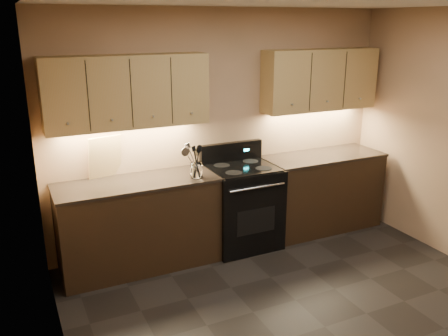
% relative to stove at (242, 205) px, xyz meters
% --- Properties ---
extents(floor, '(4.00, 4.00, 0.00)m').
position_rel_stove_xyz_m(floor, '(-0.08, -1.68, -0.48)').
color(floor, black).
rests_on(floor, ground).
extents(wall_back, '(4.00, 0.04, 2.60)m').
position_rel_stove_xyz_m(wall_back, '(-0.08, 0.32, 0.82)').
color(wall_back, tan).
rests_on(wall_back, ground).
extents(wall_left, '(0.04, 4.00, 2.60)m').
position_rel_stove_xyz_m(wall_left, '(-2.08, -1.68, 0.82)').
color(wall_left, tan).
rests_on(wall_left, ground).
extents(counter_left, '(1.62, 0.62, 0.93)m').
position_rel_stove_xyz_m(counter_left, '(-1.18, 0.02, -0.01)').
color(counter_left, black).
rests_on(counter_left, ground).
extents(counter_right, '(1.46, 0.62, 0.93)m').
position_rel_stove_xyz_m(counter_right, '(1.10, 0.02, -0.01)').
color(counter_right, black).
rests_on(counter_right, ground).
extents(stove, '(0.76, 0.68, 1.14)m').
position_rel_stove_xyz_m(stove, '(0.00, 0.00, 0.00)').
color(stove, black).
rests_on(stove, ground).
extents(upper_cab_left, '(1.60, 0.30, 0.70)m').
position_rel_stove_xyz_m(upper_cab_left, '(-1.18, 0.17, 1.32)').
color(upper_cab_left, tan).
rests_on(upper_cab_left, wall_back).
extents(upper_cab_right, '(1.44, 0.30, 0.70)m').
position_rel_stove_xyz_m(upper_cab_right, '(1.10, 0.17, 1.32)').
color(upper_cab_right, tan).
rests_on(upper_cab_right, wall_back).
extents(outlet_plate, '(0.08, 0.01, 0.12)m').
position_rel_stove_xyz_m(outlet_plate, '(-1.38, 0.31, 0.64)').
color(outlet_plate, '#B2B5BA').
rests_on(outlet_plate, wall_back).
extents(utensil_crock, '(0.15, 0.15, 0.16)m').
position_rel_stove_xyz_m(utensil_crock, '(-0.59, -0.12, 0.52)').
color(utensil_crock, white).
rests_on(utensil_crock, counter_left).
extents(cutting_board, '(0.35, 0.15, 0.43)m').
position_rel_stove_xyz_m(cutting_board, '(-1.42, 0.28, 0.67)').
color(cutting_board, '#D9B375').
rests_on(cutting_board, counter_left).
extents(wooden_spoon, '(0.13, 0.13, 0.29)m').
position_rel_stove_xyz_m(wooden_spoon, '(-0.63, -0.13, 0.61)').
color(wooden_spoon, '#D9B375').
rests_on(wooden_spoon, utensil_crock).
extents(black_spoon, '(0.11, 0.09, 0.33)m').
position_rel_stove_xyz_m(black_spoon, '(-0.60, -0.10, 0.63)').
color(black_spoon, black).
rests_on(black_spoon, utensil_crock).
extents(black_turner, '(0.15, 0.12, 0.34)m').
position_rel_stove_xyz_m(black_turner, '(-0.58, -0.15, 0.63)').
color(black_turner, black).
rests_on(black_turner, utensil_crock).
extents(steel_spatula, '(0.24, 0.12, 0.40)m').
position_rel_stove_xyz_m(steel_spatula, '(-0.55, -0.12, 0.66)').
color(steel_spatula, silver).
rests_on(steel_spatula, utensil_crock).
extents(steel_skimmer, '(0.25, 0.11, 0.34)m').
position_rel_stove_xyz_m(steel_skimmer, '(-0.56, -0.13, 0.64)').
color(steel_skimmer, silver).
rests_on(steel_skimmer, utensil_crock).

